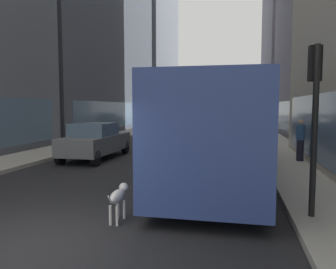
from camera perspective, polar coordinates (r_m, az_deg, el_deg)
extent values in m
plane|color=#232326|center=(39.66, 6.95, 1.47)|extent=(120.00, 120.00, 0.00)
cube|color=#ADA89E|center=(40.54, -1.10, 1.68)|extent=(2.40, 110.00, 0.15)
cube|color=#ADA89E|center=(39.58, 15.20, 1.43)|extent=(2.40, 110.00, 0.15)
cube|color=slate|center=(33.04, -7.91, 3.56)|extent=(0.08, 20.69, 2.40)
cube|color=slate|center=(57.26, -4.51, 22.21)|extent=(8.81, 17.20, 38.81)
cube|color=slate|center=(53.61, 0.13, 4.09)|extent=(0.08, 15.48, 2.40)
cube|color=slate|center=(28.71, 19.73, 3.12)|extent=(0.08, 14.51, 2.40)
cube|color=slate|center=(48.12, 22.56, 13.56)|extent=(9.44, 16.23, 19.81)
cube|color=slate|center=(46.92, 16.56, 3.78)|extent=(0.08, 14.60, 2.40)
cube|color=#33478C|center=(11.44, 8.94, 1.50)|extent=(2.55, 11.50, 2.75)
cube|color=slate|center=(11.42, 8.97, 3.98)|extent=(2.57, 11.04, 0.90)
cube|color=black|center=(17.21, 9.87, -1.16)|extent=(2.55, 0.16, 0.44)
cylinder|color=black|center=(15.17, 5.32, -2.10)|extent=(0.30, 1.00, 1.00)
cylinder|color=black|center=(15.08, 13.85, -2.27)|extent=(0.30, 1.00, 1.00)
cylinder|color=black|center=(7.68, -1.33, -8.98)|extent=(0.30, 1.00, 1.00)
cylinder|color=black|center=(7.51, 15.88, -9.49)|extent=(0.30, 1.00, 1.00)
cube|color=silver|center=(16.68, 4.88, 5.42)|extent=(0.08, 0.24, 0.40)
cube|color=black|center=(39.84, 2.93, 2.51)|extent=(1.94, 4.55, 0.75)
cube|color=slate|center=(39.59, 2.88, 3.44)|extent=(1.78, 2.05, 0.55)
cylinder|color=black|center=(41.83, 2.16, 2.11)|extent=(0.22, 0.64, 0.64)
cylinder|color=black|center=(41.57, 4.49, 2.08)|extent=(0.22, 0.64, 0.64)
cylinder|color=black|center=(38.17, 1.22, 1.85)|extent=(0.22, 0.64, 0.64)
cylinder|color=black|center=(37.89, 3.77, 1.82)|extent=(0.22, 0.64, 0.64)
cube|color=silver|center=(39.09, 8.66, 2.42)|extent=(1.91, 4.64, 0.75)
cube|color=slate|center=(38.83, 8.65, 3.36)|extent=(1.76, 2.09, 0.55)
cylinder|color=black|center=(41.06, 7.62, 2.02)|extent=(0.22, 0.64, 0.64)
cylinder|color=black|center=(40.97, 9.98, 1.98)|extent=(0.22, 0.64, 0.64)
cylinder|color=black|center=(37.27, 7.19, 1.74)|extent=(0.22, 0.64, 0.64)
cylinder|color=black|center=(37.17, 9.79, 1.70)|extent=(0.22, 0.64, 0.64)
cube|color=#4C6BB7|center=(24.30, 6.69, 0.97)|extent=(1.91, 4.49, 0.75)
cube|color=slate|center=(24.05, 6.66, 2.48)|extent=(1.76, 2.02, 0.55)
cylinder|color=black|center=(26.23, 5.20, 0.45)|extent=(0.22, 0.64, 0.64)
cylinder|color=black|center=(26.09, 8.89, 0.39)|extent=(0.22, 0.64, 0.64)
cylinder|color=black|center=(22.62, 4.13, -0.25)|extent=(0.22, 0.64, 0.64)
cylinder|color=black|center=(22.45, 8.40, -0.33)|extent=(0.22, 0.64, 0.64)
cube|color=slate|center=(15.01, -12.54, -1.52)|extent=(1.75, 4.37, 0.75)
cube|color=slate|center=(14.75, -12.93, 0.90)|extent=(1.61, 1.97, 0.55)
cylinder|color=black|center=(16.96, -12.40, -2.07)|extent=(0.22, 0.64, 0.64)
cylinder|color=black|center=(16.40, -7.53, -2.23)|extent=(0.22, 0.64, 0.64)
cylinder|color=black|center=(13.85, -18.42, -3.75)|extent=(0.22, 0.64, 0.64)
cylinder|color=black|center=(13.15, -12.65, -4.07)|extent=(0.22, 0.64, 0.64)
ellipsoid|color=white|center=(6.75, -8.92, -10.72)|extent=(0.22, 0.60, 0.26)
sphere|color=white|center=(7.07, -7.82, -9.22)|extent=(0.20, 0.20, 0.20)
sphere|color=black|center=(7.11, -8.23, -9.01)|extent=(0.07, 0.07, 0.07)
sphere|color=black|center=(7.07, -7.31, -9.08)|extent=(0.07, 0.07, 0.07)
cylinder|color=white|center=(6.38, -10.22, -11.20)|extent=(0.03, 0.16, 0.19)
cylinder|color=white|center=(7.06, -8.81, -12.82)|extent=(0.06, 0.06, 0.40)
cylinder|color=white|center=(7.01, -7.71, -12.93)|extent=(0.06, 0.06, 0.40)
cylinder|color=white|center=(6.69, -10.12, -13.85)|extent=(0.06, 0.06, 0.40)
cylinder|color=white|center=(6.64, -8.96, -13.98)|extent=(0.06, 0.06, 0.40)
sphere|color=black|center=(6.81, -8.22, -10.22)|extent=(0.04, 0.04, 0.04)
sphere|color=black|center=(6.70, -9.66, -10.69)|extent=(0.04, 0.04, 0.04)
sphere|color=black|center=(6.57, -9.33, -10.63)|extent=(0.04, 0.04, 0.04)
cylinder|color=#1E1E2D|center=(14.22, 22.23, -2.61)|extent=(0.28, 0.28, 0.85)
cylinder|color=#33598C|center=(14.15, 22.33, 0.35)|extent=(0.34, 0.34, 0.62)
sphere|color=tan|center=(14.13, 22.38, 2.04)|extent=(0.22, 0.22, 0.22)
cylinder|color=black|center=(6.99, 24.39, 0.44)|extent=(0.12, 0.12, 3.40)
cube|color=black|center=(7.20, 24.46, 11.32)|extent=(0.24, 0.20, 0.70)
sphere|color=red|center=(7.34, 24.34, 12.93)|extent=(0.11, 0.11, 0.11)
sphere|color=orange|center=(7.31, 24.27, 11.22)|extent=(0.11, 0.11, 0.11)
sphere|color=green|center=(7.29, 24.21, 9.50)|extent=(0.11, 0.11, 0.11)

